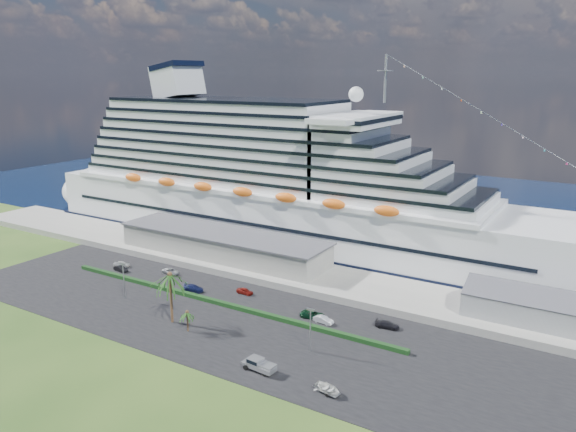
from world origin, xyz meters
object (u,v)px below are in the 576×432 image
Objects in this scene: cruise_ship at (281,187)px; pickup_truck at (259,364)px; parked_car_3 at (193,288)px; boat_trailer at (328,388)px.

pickup_truck is at bearing -60.68° from cruise_ship.
cruise_ship reaches higher than pickup_truck.
parked_car_3 is 0.92× the size of boat_trailer.
boat_trailer is at bearing -117.55° from parked_car_3.
parked_car_3 is at bearing -84.76° from cruise_ship.
pickup_truck reaches higher than parked_car_3.
pickup_truck is at bearing -125.41° from parked_car_3.
pickup_truck is 13.40m from boat_trailer.
cruise_ship is 85.55m from boat_trailer.
parked_car_3 is at bearing 146.74° from pickup_truck.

